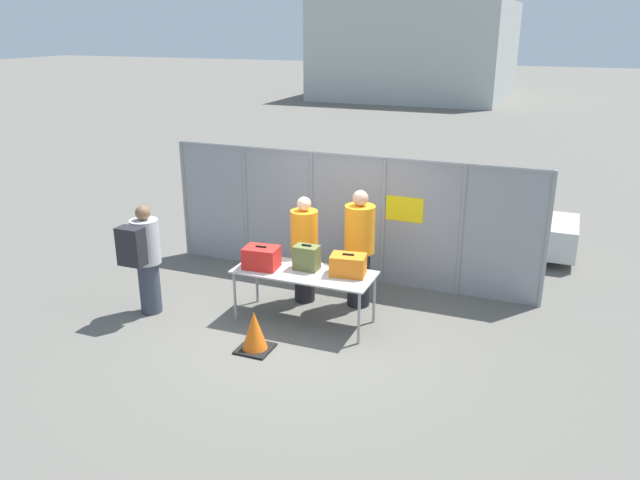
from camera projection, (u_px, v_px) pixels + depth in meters
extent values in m
plane|color=#605E56|center=(301.00, 325.00, 8.89)|extent=(120.00, 120.00, 0.00)
cylinder|color=gray|center=(185.00, 199.00, 11.32)|extent=(0.07, 0.07, 2.11)
cylinder|color=gray|center=(246.00, 206.00, 10.88)|extent=(0.07, 0.07, 2.11)
cylinder|color=gray|center=(312.00, 214.00, 10.44)|extent=(0.07, 0.07, 2.11)
cylinder|color=gray|center=(383.00, 222.00, 10.01)|extent=(0.07, 0.07, 2.11)
cylinder|color=gray|center=(461.00, 231.00, 9.57)|extent=(0.07, 0.07, 2.11)
cylinder|color=gray|center=(547.00, 241.00, 9.13)|extent=(0.07, 0.07, 2.11)
cube|color=gray|center=(347.00, 218.00, 10.23)|extent=(6.23, 0.01, 2.11)
cube|color=gray|center=(348.00, 156.00, 9.89)|extent=(6.23, 0.04, 0.04)
cube|color=yellow|center=(404.00, 209.00, 9.79)|extent=(0.60, 0.01, 0.40)
cube|color=#B2B2AD|center=(304.00, 272.00, 8.76)|extent=(1.99, 0.81, 0.02)
cylinder|color=#99999E|center=(235.00, 297.00, 8.92)|extent=(0.04, 0.04, 0.75)
cylinder|color=#99999E|center=(359.00, 318.00, 8.26)|extent=(0.04, 0.04, 0.75)
cylinder|color=#99999E|center=(257.00, 279.00, 9.52)|extent=(0.04, 0.04, 0.75)
cylinder|color=#99999E|center=(374.00, 298.00, 8.87)|extent=(0.04, 0.04, 0.75)
cube|color=red|center=(261.00, 258.00, 8.84)|extent=(0.51, 0.39, 0.31)
cube|color=black|center=(261.00, 247.00, 8.78)|extent=(0.16, 0.04, 0.02)
cube|color=#566033|center=(307.00, 258.00, 8.78)|extent=(0.35, 0.24, 0.35)
cube|color=black|center=(307.00, 245.00, 8.72)|extent=(0.14, 0.03, 0.02)
cube|color=orange|center=(348.00, 265.00, 8.60)|extent=(0.52, 0.40, 0.29)
cube|color=black|center=(348.00, 254.00, 8.55)|extent=(0.16, 0.05, 0.02)
cylinder|color=#383D4C|center=(150.00, 287.00, 9.20)|extent=(0.31, 0.31, 0.78)
cylinder|color=#B2B2B7|center=(145.00, 242.00, 8.96)|extent=(0.41, 0.41, 0.65)
sphere|color=brown|center=(143.00, 213.00, 8.82)|extent=(0.21, 0.21, 0.21)
cube|color=#232328|center=(131.00, 246.00, 8.67)|extent=(0.37, 0.22, 0.55)
cylinder|color=black|center=(305.00, 276.00, 9.58)|extent=(0.31, 0.31, 0.79)
cylinder|color=orange|center=(304.00, 232.00, 9.34)|extent=(0.41, 0.41, 0.66)
sphere|color=beige|center=(304.00, 204.00, 9.20)|extent=(0.21, 0.21, 0.21)
cylinder|color=black|center=(359.00, 279.00, 9.41)|extent=(0.34, 0.34, 0.86)
cylinder|color=orange|center=(360.00, 229.00, 9.15)|extent=(0.45, 0.45, 0.71)
sphere|color=tan|center=(360.00, 198.00, 9.00)|extent=(0.23, 0.23, 0.23)
cube|color=silver|center=(502.00, 230.00, 11.61)|extent=(2.61, 1.33, 0.56)
sphere|color=black|center=(471.00, 247.00, 11.19)|extent=(0.54, 0.54, 0.54)
sphere|color=black|center=(482.00, 224.00, 12.45)|extent=(0.54, 0.54, 0.54)
cylinder|color=#59595B|center=(409.00, 231.00, 12.30)|extent=(0.91, 0.06, 0.06)
cube|color=#B2B7B2|center=(420.00, 49.00, 36.40)|extent=(10.07, 11.25, 5.25)
cube|color=black|center=(255.00, 349.00, 8.23)|extent=(0.44, 0.44, 0.03)
cone|color=orange|center=(254.00, 331.00, 8.14)|extent=(0.35, 0.35, 0.55)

